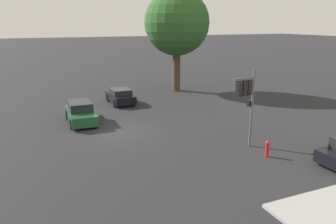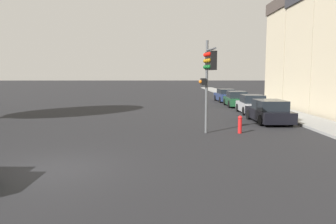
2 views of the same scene
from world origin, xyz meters
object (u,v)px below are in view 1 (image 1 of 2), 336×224
at_px(crossing_car_0, 81,113).
at_px(fire_hydrant, 267,148).
at_px(crossing_car_1, 120,96).
at_px(street_tree, 177,23).
at_px(traffic_signal, 246,93).

distance_m(crossing_car_0, fire_hydrant, 13.78).
relative_size(crossing_car_0, crossing_car_1, 1.09).
bearing_deg(crossing_car_1, street_tree, -66.89).
relative_size(street_tree, crossing_car_0, 2.42).
distance_m(traffic_signal, crossing_car_0, 12.48).
xyz_separation_m(crossing_car_0, crossing_car_1, (-4.66, 4.35, -0.07)).
xyz_separation_m(street_tree, crossing_car_0, (7.86, -11.57, -6.46)).
bearing_deg(fire_hydrant, crossing_car_1, -164.98).
distance_m(crossing_car_0, crossing_car_1, 6.37).
distance_m(street_tree, traffic_signal, 17.77).
bearing_deg(crossing_car_1, crossing_car_0, 136.26).
height_order(crossing_car_0, crossing_car_1, crossing_car_0).
bearing_deg(street_tree, fire_hydrant, -9.32).
height_order(street_tree, fire_hydrant, street_tree).
height_order(traffic_signal, crossing_car_1, traffic_signal).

